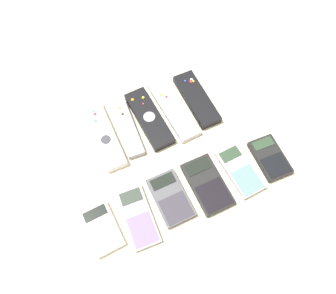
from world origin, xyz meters
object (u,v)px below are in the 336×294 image
remote_3 (173,109)px  calculator_4 (240,170)px  calculator_0 (102,229)px  calculator_5 (270,158)px  remote_1 (127,128)px  remote_4 (196,99)px  calculator_1 (138,217)px  calculator_3 (207,184)px  calculator_2 (171,198)px  remote_0 (104,136)px  remote_2 (149,118)px

remote_3 → calculator_4: bearing=-75.9°
calculator_0 → calculator_5: size_ratio=0.99×
remote_1 → calculator_0: size_ratio=1.53×
remote_4 → calculator_0: 0.43m
calculator_1 → calculator_3: bearing=4.3°
calculator_1 → calculator_2: size_ratio=1.16×
remote_3 → calculator_1: bearing=-133.9°
calculator_2 → calculator_5: bearing=-2.7°
calculator_4 → remote_1: bearing=129.7°
remote_0 → remote_1: remote_0 is taller
calculator_2 → calculator_4: same height
calculator_1 → calculator_3: 0.18m
remote_4 → calculator_2: 0.29m
remote_2 → calculator_0: 0.31m
remote_1 → calculator_3: bearing=-58.4°
calculator_0 → calculator_1: size_ratio=0.78×
calculator_0 → calculator_1: 0.09m
remote_2 → calculator_3: bearing=-79.6°
calculator_5 → remote_4: bearing=113.0°
remote_1 → remote_2: bearing=5.8°
remote_2 → remote_3: bearing=-2.2°
calculator_1 → calculator_2: bearing=9.5°
calculator_1 → calculator_5: (0.36, -0.00, 0.00)m
remote_3 → remote_0: bearing=177.0°
calculator_3 → remote_0: bearing=128.0°
calculator_4 → calculator_3: bearing=176.2°
calculator_0 → calculator_3: same height
calculator_4 → remote_4: bearing=87.6°
remote_4 → calculator_4: bearing=-89.9°
calculator_1 → calculator_5: size_ratio=1.27×
remote_4 → remote_0: bearing=-179.9°
calculator_2 → calculator_5: (0.27, -0.01, 0.00)m
remote_2 → calculator_5: (0.23, -0.24, -0.00)m
remote_2 → calculator_0: (-0.22, -0.23, -0.00)m
calculator_1 → calculator_2: same height
remote_2 → calculator_0: size_ratio=1.66×
remote_1 → calculator_4: size_ratio=1.28×
remote_0 → calculator_5: (0.36, -0.23, -0.00)m
remote_3 → remote_1: bearing=178.0°
remote_3 → remote_2: bearing=177.4°
remote_3 → calculator_5: bearing=-59.3°
remote_2 → calculator_4: size_ratio=1.38×
remote_2 → calculator_2: bearing=-103.3°
calculator_1 → remote_3: bearing=52.8°
calculator_4 → calculator_2: bearing=174.7°
calculator_0 → calculator_1: calculator_0 is taller
remote_0 → remote_3: 0.20m
remote_0 → calculator_1: size_ratio=1.33×
calculator_5 → remote_2: bearing=137.2°
calculator_2 → remote_3: bearing=62.9°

